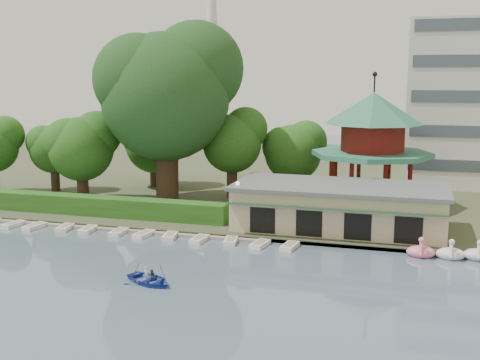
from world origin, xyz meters
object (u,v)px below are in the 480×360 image
at_px(dock, 91,226).
at_px(boathouse, 339,206).
at_px(pavilion, 372,138).
at_px(rowboat_with_passengers, 149,276).
at_px(big_tree, 168,87).

xyz_separation_m(dock, boathouse, (22.00, 4.77, 2.25)).
height_order(dock, boathouse, boathouse).
height_order(dock, pavilion, pavilion).
xyz_separation_m(dock, rowboat_with_passengers, (11.45, -12.27, 0.41)).
distance_m(pavilion, big_tree, 21.75).
bearing_deg(big_tree, pavilion, 10.30).
bearing_deg(rowboat_with_passengers, dock, 133.03).
xyz_separation_m(dock, pavilion, (24.00, 14.80, 7.36)).
relative_size(dock, big_tree, 1.78).
bearing_deg(big_tree, dock, -106.11).
relative_size(dock, pavilion, 2.52).
bearing_deg(dock, boathouse, 12.24).
xyz_separation_m(big_tree, rowboat_with_passengers, (8.27, -23.28, -12.01)).
distance_m(dock, boathouse, 22.62).
bearing_deg(rowboat_with_passengers, pavilion, 65.12).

